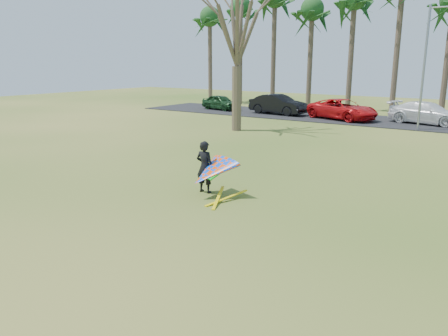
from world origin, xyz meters
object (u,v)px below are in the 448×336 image
Objects in this scene: car_0 at (221,102)px; kite_flyer at (210,171)px; bare_tree_left at (237,22)px; streetlight at (427,62)px; car_1 at (278,104)px; car_3 at (427,113)px; car_2 at (342,109)px.

kite_flyer is (15.36, -22.44, 0.10)m from car_0.
bare_tree_left is at bearing 119.68° from kite_flyer.
streetlight reaches higher than car_0.
car_3 is at bearing -80.50° from car_1.
streetlight is 4.81m from car_3.
car_2 is (11.99, -0.41, 0.10)m from car_0.
streetlight is 1.97× the size of car_0.
kite_flyer is at bearing -98.12° from streetlight.
car_3 is at bearing -76.27° from car_0.
streetlight is 20.38m from kite_flyer.
car_1 is 0.94× the size of car_3.
car_0 is at bearing 104.74° from car_3.
car_1 is 0.90× the size of car_2.
car_0 is 12.00m from car_2.
kite_flyer is (-2.83, -19.86, -3.61)m from streetlight.
streetlight is at bearing -95.51° from car_1.
car_3 reaches higher than car_2.
bare_tree_left is at bearing 148.52° from car_3.
streetlight reaches higher than car_1.
bare_tree_left reaches higher than kite_flyer.
streetlight is at bearing 81.88° from kite_flyer.
car_0 is (-8.04, 9.59, -6.16)m from bare_tree_left.
kite_flyer is at bearing -151.65° from car_1.
bare_tree_left is 4.06× the size of kite_flyer.
car_1 is (-12.02, 2.44, -3.56)m from streetlight.
car_0 is at bearing 171.91° from streetlight.
car_0 is (-18.19, 2.59, -3.71)m from streetlight.
streetlight is 1.56× the size of car_1.
bare_tree_left is 1.89× the size of car_1.
car_2 reaches higher than car_0.
streetlight is 3.35× the size of kite_flyer.
car_1 is at bearing 101.15° from bare_tree_left.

